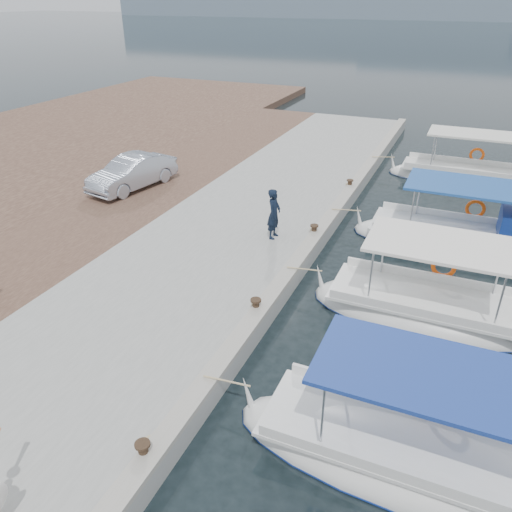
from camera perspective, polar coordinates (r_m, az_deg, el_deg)
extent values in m
plane|color=black|center=(12.03, -1.34, -12.21)|extent=(400.00, 400.00, 0.00)
cube|color=#969792|center=(16.78, -3.62, 1.29)|extent=(6.00, 40.00, 0.50)
cube|color=#A4A092|center=(15.70, 5.46, 0.50)|extent=(0.44, 40.00, 0.12)
cube|color=#50352A|center=(19.38, -17.00, 3.84)|extent=(4.00, 40.00, 0.50)
ellipsoid|color=white|center=(10.38, 17.30, -21.70)|extent=(6.83, 2.21, 1.30)
ellipsoid|color=navy|center=(10.39, 17.29, -21.77)|extent=(6.86, 2.26, 0.22)
cube|color=white|center=(10.01, 17.73, -19.82)|extent=(5.60, 1.90, 0.08)
cube|color=#1E3B98|center=(8.91, 20.37, -12.82)|extent=(4.10, 2.04, 0.08)
cylinder|color=silver|center=(8.97, 7.60, -17.93)|extent=(0.05, 0.05, 1.60)
torus|color=#FF560D|center=(10.48, 20.51, -14.37)|extent=(0.68, 0.12, 0.68)
ellipsoid|color=white|center=(14.30, 18.45, -6.32)|extent=(6.01, 2.38, 1.30)
ellipsoid|color=navy|center=(14.31, 18.44, -6.38)|extent=(6.04, 2.43, 0.22)
cube|color=white|center=(14.04, 18.76, -4.62)|extent=(4.93, 2.05, 0.08)
cube|color=white|center=(13.27, 20.46, 1.25)|extent=(3.61, 2.19, 0.08)
cylinder|color=silver|center=(12.97, 12.96, -2.47)|extent=(0.05, 0.05, 1.60)
torus|color=#FF560D|center=(14.81, 20.65, -1.17)|extent=(0.68, 0.12, 0.68)
ellipsoid|color=white|center=(18.55, 22.20, 1.16)|extent=(7.33, 2.46, 1.30)
ellipsoid|color=navy|center=(18.56, 22.19, 1.10)|extent=(7.37, 2.50, 0.22)
cube|color=white|center=(18.35, 22.48, 2.55)|extent=(6.01, 2.11, 0.08)
cube|color=#2051A3|center=(17.77, 24.02, 7.22)|extent=(4.40, 2.26, 0.08)
cylinder|color=silver|center=(17.23, 17.38, 4.77)|extent=(0.05, 0.05, 1.60)
torus|color=#FF560D|center=(19.27, 23.79, 4.94)|extent=(0.68, 0.12, 0.68)
ellipsoid|color=white|center=(25.33, 22.77, 8.00)|extent=(6.98, 2.20, 1.30)
ellipsoid|color=navy|center=(25.33, 22.76, 7.96)|extent=(7.01, 2.24, 0.22)
cube|color=white|center=(25.18, 22.98, 9.07)|extent=(5.72, 1.89, 0.08)
cube|color=white|center=(24.76, 24.09, 12.56)|extent=(4.19, 2.02, 0.08)
cylinder|color=silver|center=(24.20, 19.52, 10.98)|extent=(0.05, 0.05, 1.60)
torus|color=#FF560D|center=(26.06, 23.93, 10.52)|extent=(0.68, 0.12, 0.68)
cylinder|color=black|center=(9.58, -12.76, -20.85)|extent=(0.18, 0.18, 0.30)
cylinder|color=black|center=(9.47, -12.86, -20.25)|extent=(0.28, 0.28, 0.05)
cylinder|color=black|center=(12.85, -0.02, -5.63)|extent=(0.18, 0.18, 0.30)
cylinder|color=black|center=(12.77, -0.02, -5.07)|extent=(0.28, 0.28, 0.05)
cylinder|color=black|center=(16.99, 6.66, 2.99)|extent=(0.18, 0.18, 0.30)
cylinder|color=black|center=(16.93, 6.69, 3.45)|extent=(0.28, 0.28, 0.05)
cylinder|color=black|center=(21.50, 10.67, 8.12)|extent=(0.18, 0.18, 0.30)
cylinder|color=black|center=(21.45, 10.70, 8.49)|extent=(0.28, 0.28, 0.05)
imported|color=black|center=(16.38, 2.07, 4.84)|extent=(0.41, 0.62, 1.69)
imported|color=#A6AEBE|center=(21.54, -13.95, 9.26)|extent=(2.14, 4.22, 1.33)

